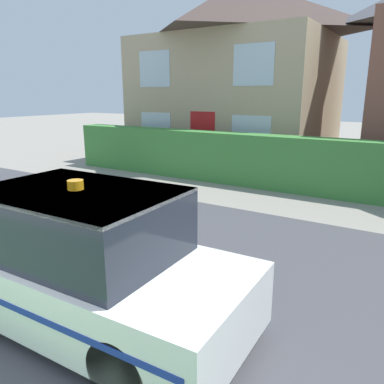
# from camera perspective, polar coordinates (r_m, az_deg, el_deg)

# --- Properties ---
(road_strip) EXTENTS (28.00, 6.39, 0.01)m
(road_strip) POSITION_cam_1_polar(r_m,az_deg,el_deg) (6.35, -2.43, -10.43)
(road_strip) COLOR #424247
(road_strip) RESTS_ON ground
(garden_hedge) EXTENTS (15.66, 0.72, 1.55)m
(garden_hedge) POSITION_cam_1_polar(r_m,az_deg,el_deg) (11.08, 13.92, 4.26)
(garden_hedge) COLOR #3D7F38
(garden_hedge) RESTS_ON ground
(police_car) EXTENTS (4.39, 1.87, 1.76)m
(police_car) POSITION_cam_1_polar(r_m,az_deg,el_deg) (4.73, -17.10, -9.81)
(police_car) COLOR black
(police_car) RESTS_ON road_strip
(house_left) EXTENTS (7.59, 6.56, 7.06)m
(house_left) POSITION_cam_1_polar(r_m,az_deg,el_deg) (16.43, 7.13, 17.74)
(house_left) COLOR tan
(house_left) RESTS_ON ground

